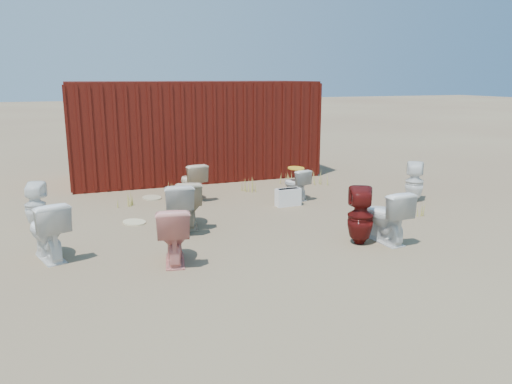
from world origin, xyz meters
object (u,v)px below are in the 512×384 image
object	(u,v)px
toilet_back_yellowlid	(296,184)
shipping_container	(192,129)
toilet_front_pink	(173,234)
loose_tank	(288,197)
toilet_front_e	(386,216)
toilet_back_beige_right	(189,203)
toilet_front_c	(179,207)
toilet_front_maroon	(360,216)
toilet_back_a	(35,205)
toilet_back_beige_left	(192,182)
toilet_front_a	(48,230)
toilet_back_e	(414,182)

from	to	relation	value
toilet_back_yellowlid	shipping_container	bearing A→B (deg)	-79.81
toilet_front_pink	toilet_back_yellowlid	xyz separation A→B (m)	(3.12, 2.72, -0.08)
toilet_back_yellowlid	loose_tank	size ratio (longest dim) A/B	1.30
toilet_front_e	toilet_back_beige_right	xyz separation A→B (m)	(-2.66, 1.90, -0.01)
toilet_front_c	toilet_front_maroon	world-z (taller)	toilet_front_maroon
toilet_back_a	toilet_front_maroon	bearing A→B (deg)	164.23
toilet_back_beige_left	toilet_front_a	bearing A→B (deg)	36.02
shipping_container	toilet_back_yellowlid	bearing A→B (deg)	-67.26
toilet_front_pink	toilet_front_maroon	size ratio (longest dim) A/B	0.92
shipping_container	toilet_back_beige_left	size ratio (longest dim) A/B	7.70
toilet_front_a	toilet_front_pink	world-z (taller)	toilet_front_a
toilet_front_e	toilet_back_yellowlid	world-z (taller)	toilet_front_e
toilet_back_beige_right	loose_tank	world-z (taller)	toilet_back_beige_right
toilet_back_beige_right	toilet_back_yellowlid	world-z (taller)	toilet_back_beige_right
toilet_front_a	toilet_front_maroon	xyz separation A→B (m)	(4.45, -0.97, 0.02)
shipping_container	toilet_front_e	bearing A→B (deg)	-76.58
toilet_front_a	loose_tank	size ratio (longest dim) A/B	1.68
toilet_front_maroon	loose_tank	distance (m)	2.51
toilet_back_beige_left	toilet_back_yellowlid	world-z (taller)	toilet_back_beige_left
toilet_front_a	toilet_front_pink	xyz separation A→B (m)	(1.62, -0.75, -0.02)
toilet_front_pink	toilet_back_yellowlid	distance (m)	4.14
toilet_front_e	loose_tank	distance (m)	2.62
loose_tank	toilet_back_yellowlid	bearing A→B (deg)	47.58
toilet_front_e	toilet_back_beige_right	bearing A→B (deg)	-39.31
toilet_back_a	toilet_back_e	world-z (taller)	toilet_back_e
toilet_front_a	loose_tank	xyz separation A→B (m)	(4.37, 1.53, -0.25)
toilet_front_maroon	toilet_back_beige_right	distance (m)	2.89
toilet_front_pink	toilet_front_e	bearing A→B (deg)	-174.24
shipping_container	loose_tank	xyz separation A→B (m)	(1.01, -3.74, -1.02)
toilet_back_e	toilet_back_yellowlid	bearing A→B (deg)	12.81
toilet_front_c	loose_tank	distance (m)	2.58
toilet_back_e	toilet_front_pink	bearing A→B (deg)	54.82
toilet_front_a	toilet_front_e	bearing A→B (deg)	150.53
toilet_front_pink	toilet_back_a	xyz separation A→B (m)	(-1.86, 2.48, -0.02)
toilet_front_maroon	toilet_back_e	xyz separation A→B (m)	(2.51, 1.94, -0.03)
toilet_front_c	loose_tank	world-z (taller)	toilet_front_c
toilet_front_pink	toilet_back_beige_left	world-z (taller)	toilet_front_pink
toilet_front_a	toilet_back_beige_left	size ratio (longest dim) A/B	1.08
toilet_back_a	toilet_back_beige_right	size ratio (longest dim) A/B	0.95
toilet_back_beige_left	loose_tank	distance (m)	2.04
shipping_container	toilet_front_maroon	bearing A→B (deg)	-80.10
toilet_front_e	toilet_back_yellowlid	bearing A→B (deg)	-91.44
toilet_front_c	toilet_back_a	bearing A→B (deg)	-19.14
toilet_front_a	toilet_front_c	world-z (taller)	same
toilet_front_pink	toilet_back_e	size ratio (longest dim) A/B	1.00
toilet_front_pink	toilet_back_beige_left	distance (m)	3.60
toilet_front_pink	toilet_back_beige_right	distance (m)	1.71
toilet_front_a	toilet_front_c	xyz separation A→B (m)	(1.98, 0.59, -0.00)
toilet_front_pink	toilet_front_e	distance (m)	3.26
toilet_front_a	toilet_back_beige_left	world-z (taller)	toilet_front_a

